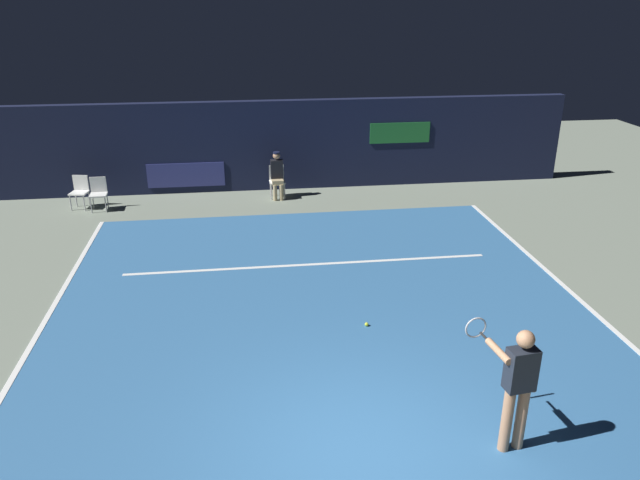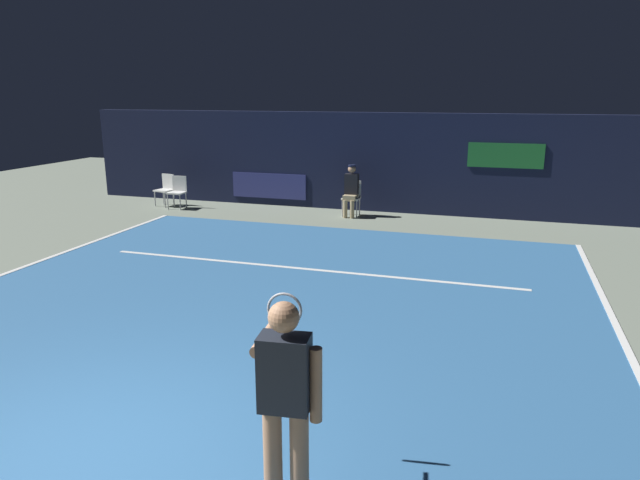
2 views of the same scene
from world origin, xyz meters
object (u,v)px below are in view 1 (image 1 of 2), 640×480
(line_judge_on_chair, at_px, (277,174))
(tennis_ball, at_px, (367,324))
(courtside_chair_near, at_px, (80,190))
(tennis_player, at_px, (518,383))
(courtside_chair_far, at_px, (98,192))

(line_judge_on_chair, bearing_deg, tennis_ball, -81.90)
(line_judge_on_chair, distance_m, courtside_chair_near, 5.35)
(tennis_player, distance_m, line_judge_on_chair, 10.88)
(tennis_player, distance_m, tennis_ball, 3.56)
(courtside_chair_near, xyz_separation_m, tennis_ball, (6.40, -7.26, -0.46))
(courtside_chair_far, bearing_deg, tennis_ball, -50.13)
(line_judge_on_chair, xyz_separation_m, courtside_chair_far, (-4.81, -0.40, -0.18))
(tennis_player, distance_m, courtside_chair_far, 12.45)
(line_judge_on_chair, xyz_separation_m, courtside_chair_near, (-5.34, -0.17, -0.18))
(tennis_player, xyz_separation_m, courtside_chair_far, (-7.06, 10.24, -0.49))
(tennis_player, relative_size, courtside_chair_near, 1.97)
(tennis_player, relative_size, tennis_ball, 25.44)
(line_judge_on_chair, bearing_deg, courtside_chair_far, -175.20)
(line_judge_on_chair, height_order, courtside_chair_far, line_judge_on_chair)
(courtside_chair_near, distance_m, tennis_ball, 9.69)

